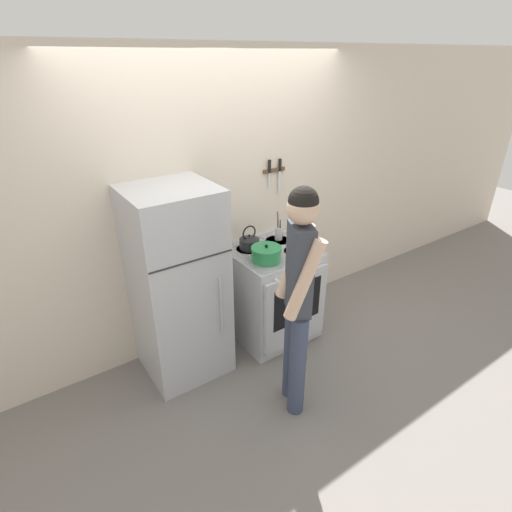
{
  "coord_description": "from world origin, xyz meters",
  "views": [
    {
      "loc": [
        -1.63,
        -2.91,
        2.46
      ],
      "look_at": [
        0.02,
        -0.5,
        0.97
      ],
      "focal_mm": 28.0,
      "sensor_mm": 36.0,
      "label": 1
    }
  ],
  "objects_px": {
    "refrigerator": "(178,286)",
    "stove_range": "(273,292)",
    "person": "(298,293)",
    "dutch_oven_pot": "(266,254)",
    "tea_kettle": "(249,242)",
    "utensil_jar": "(279,232)"
  },
  "relations": [
    {
      "from": "dutch_oven_pot",
      "to": "person",
      "type": "bearing_deg",
      "value": -108.24
    },
    {
      "from": "utensil_jar",
      "to": "refrigerator",
      "type": "bearing_deg",
      "value": -174.27
    },
    {
      "from": "stove_range",
      "to": "tea_kettle",
      "type": "xyz_separation_m",
      "value": [
        -0.15,
        0.17,
        0.5
      ]
    },
    {
      "from": "stove_range",
      "to": "tea_kettle",
      "type": "height_order",
      "value": "tea_kettle"
    },
    {
      "from": "dutch_oven_pot",
      "to": "tea_kettle",
      "type": "distance_m",
      "value": 0.28
    },
    {
      "from": "stove_range",
      "to": "tea_kettle",
      "type": "relative_size",
      "value": 4.0
    },
    {
      "from": "refrigerator",
      "to": "person",
      "type": "xyz_separation_m",
      "value": [
        0.51,
        -0.86,
        0.19
      ]
    },
    {
      "from": "refrigerator",
      "to": "dutch_oven_pot",
      "type": "height_order",
      "value": "refrigerator"
    },
    {
      "from": "dutch_oven_pot",
      "to": "refrigerator",
      "type": "bearing_deg",
      "value": 166.72
    },
    {
      "from": "tea_kettle",
      "to": "utensil_jar",
      "type": "xyz_separation_m",
      "value": [
        0.33,
        0.01,
        0.01
      ]
    },
    {
      "from": "refrigerator",
      "to": "utensil_jar",
      "type": "height_order",
      "value": "refrigerator"
    },
    {
      "from": "refrigerator",
      "to": "person",
      "type": "distance_m",
      "value": 1.02
    },
    {
      "from": "dutch_oven_pot",
      "to": "person",
      "type": "relative_size",
      "value": 0.17
    },
    {
      "from": "refrigerator",
      "to": "utensil_jar",
      "type": "distance_m",
      "value": 1.1
    },
    {
      "from": "refrigerator",
      "to": "person",
      "type": "height_order",
      "value": "person"
    },
    {
      "from": "refrigerator",
      "to": "stove_range",
      "type": "bearing_deg",
      "value": -3.97
    },
    {
      "from": "stove_range",
      "to": "dutch_oven_pot",
      "type": "relative_size",
      "value": 2.97
    },
    {
      "from": "refrigerator",
      "to": "stove_range",
      "type": "distance_m",
      "value": 0.97
    },
    {
      "from": "refrigerator",
      "to": "dutch_oven_pot",
      "type": "bearing_deg",
      "value": -13.28
    },
    {
      "from": "tea_kettle",
      "to": "utensil_jar",
      "type": "bearing_deg",
      "value": 1.1
    },
    {
      "from": "dutch_oven_pot",
      "to": "utensil_jar",
      "type": "relative_size",
      "value": 1.1
    },
    {
      "from": "stove_range",
      "to": "person",
      "type": "distance_m",
      "value": 1.04
    }
  ]
}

